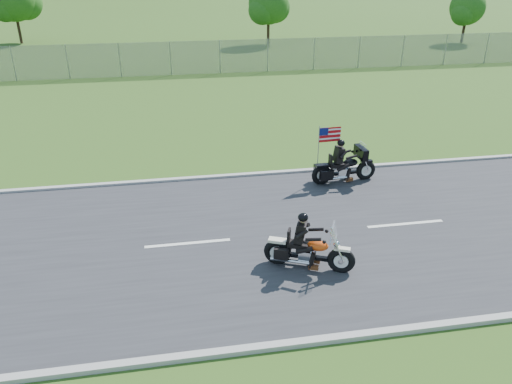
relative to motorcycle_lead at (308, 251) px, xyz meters
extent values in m
plane|color=#2E4C17|center=(-0.76, 1.55, -0.47)|extent=(420.00, 420.00, 0.00)
cube|color=#28282B|center=(-0.76, 1.55, -0.45)|extent=(120.00, 8.00, 0.04)
cube|color=#9E9B93|center=(-0.76, 5.60, -0.42)|extent=(120.00, 0.18, 0.12)
cube|color=#9E9B93|center=(-0.76, -2.50, -0.42)|extent=(120.00, 0.18, 0.12)
cube|color=gray|center=(-5.76, 21.55, 0.53)|extent=(60.00, 0.03, 2.00)
cylinder|color=#382316|center=(5.24, 31.55, 0.79)|extent=(0.22, 0.22, 2.52)
sphere|color=#1F5516|center=(5.24, 31.55, 2.68)|extent=(3.20, 3.20, 3.20)
sphere|color=#1F5516|center=(5.88, 32.03, 2.32)|extent=(2.40, 2.40, 2.40)
sphere|color=#1F5516|center=(4.68, 31.15, 2.23)|extent=(2.24, 2.24, 2.24)
cylinder|color=#382316|center=(-14.76, 35.55, 0.93)|extent=(0.22, 0.22, 2.80)
sphere|color=#1F5516|center=(-14.04, 36.09, 2.63)|extent=(2.70, 2.70, 2.70)
sphere|color=#1F5516|center=(-15.39, 35.10, 2.53)|extent=(2.52, 2.52, 2.52)
cylinder|color=#382316|center=(21.24, 29.55, 0.65)|extent=(0.22, 0.22, 2.24)
sphere|color=#1F5516|center=(21.24, 29.55, 2.33)|extent=(2.80, 2.80, 2.80)
sphere|color=#1F5516|center=(21.80, 29.97, 2.01)|extent=(2.10, 2.10, 2.10)
sphere|color=#1F5516|center=(20.75, 29.20, 1.93)|extent=(1.96, 1.96, 1.96)
torus|color=black|center=(0.73, -0.32, -0.13)|extent=(0.67, 0.41, 0.66)
torus|color=black|center=(-0.67, 0.29, -0.13)|extent=(0.67, 0.41, 0.66)
ellipsoid|color=#E54910|center=(0.21, -0.09, 0.20)|extent=(0.57, 0.46, 0.25)
cube|color=black|center=(-0.21, 0.09, 0.16)|extent=(0.56, 0.44, 0.11)
cube|color=black|center=(-0.17, 0.08, 0.51)|extent=(0.34, 0.41, 0.49)
sphere|color=black|center=(-0.13, 0.06, 0.90)|extent=(0.32, 0.32, 0.24)
cube|color=silver|center=(0.54, -0.24, 0.63)|extent=(0.20, 0.39, 0.36)
torus|color=black|center=(3.25, 4.65, -0.12)|extent=(0.68, 0.22, 0.67)
torus|color=black|center=(1.70, 4.53, -0.12)|extent=(0.68, 0.22, 0.67)
ellipsoid|color=black|center=(2.67, 4.61, 0.21)|extent=(0.53, 0.33, 0.26)
cube|color=black|center=(2.20, 4.57, 0.17)|extent=(0.52, 0.31, 0.11)
cube|color=black|center=(2.25, 4.57, 0.53)|extent=(0.25, 0.38, 0.50)
sphere|color=black|center=(2.29, 4.58, 0.92)|extent=(0.26, 0.26, 0.25)
cube|color=black|center=(3.02, 4.63, 0.53)|extent=(0.26, 0.74, 0.36)
cube|color=#B70C11|center=(1.96, 4.73, 1.16)|extent=(0.73, 0.07, 0.47)
camera|label=1|loc=(-2.90, -9.63, 6.38)|focal=35.00mm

